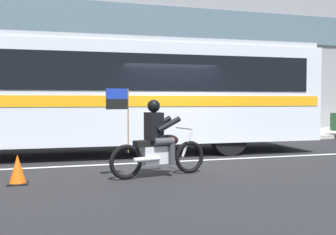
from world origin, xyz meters
TOP-DOWN VIEW (x-y plane):
  - ground_plane at (0.00, 0.00)m, footprint 60.00×60.00m
  - sidewalk_curb at (0.00, 5.10)m, footprint 28.00×3.80m
  - lane_center_stripe at (0.00, -0.60)m, footprint 26.60×0.14m
  - transit_bus at (-1.78, 1.19)m, footprint 12.69×2.99m
  - motorcycle_with_rider at (-1.03, -2.38)m, footprint 2.16×0.76m
  - traffic_cone at (-3.72, -2.37)m, footprint 0.36×0.36m

SIDE VIEW (x-z plane):
  - ground_plane at x=0.00m, z-range 0.00..0.00m
  - lane_center_stripe at x=0.00m, z-range 0.00..0.01m
  - sidewalk_curb at x=0.00m, z-range 0.00..0.15m
  - traffic_cone at x=-3.72m, z-range -0.02..0.53m
  - motorcycle_with_rider at x=-1.03m, z-range -0.22..1.55m
  - transit_bus at x=-1.78m, z-range 0.27..3.49m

